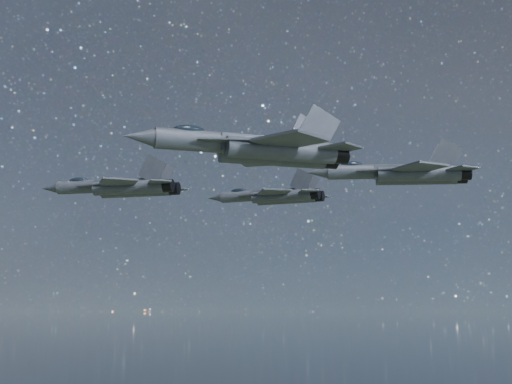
{
  "coord_description": "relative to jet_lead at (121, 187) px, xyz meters",
  "views": [
    {
      "loc": [
        9.43,
        -79.27,
        128.77
      ],
      "look_at": [
        2.7,
        -1.63,
        141.91
      ],
      "focal_mm": 50.0,
      "sensor_mm": 36.0,
      "label": 1
    }
  ],
  "objects": [
    {
      "name": "jet_left",
      "position": [
        16.55,
        16.22,
        1.39
      ],
      "size": [
        17.3,
        11.67,
        4.36
      ],
      "rotation": [
        0.0,
        0.0,
        -0.29
      ],
      "color": "#383D47"
    },
    {
      "name": "jet_lead",
      "position": [
        0.0,
        0.0,
        0.0
      ],
      "size": [
        17.6,
        12.2,
        4.42
      ],
      "rotation": [
        0.0,
        0.0,
        -0.16
      ],
      "color": "#383D47"
    },
    {
      "name": "jet_slot",
      "position": [
        31.94,
        1.15,
        1.28
      ],
      "size": [
        18.64,
        13.32,
        4.77
      ],
      "rotation": [
        0.0,
        0.0,
        0.01
      ],
      "color": "#383D47"
    },
    {
      "name": "jet_right",
      "position": [
        17.41,
        -19.47,
        -0.34
      ],
      "size": [
        19.75,
        13.05,
        5.05
      ],
      "rotation": [
        0.0,
        0.0,
        0.39
      ],
      "color": "#383D47"
    }
  ]
}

